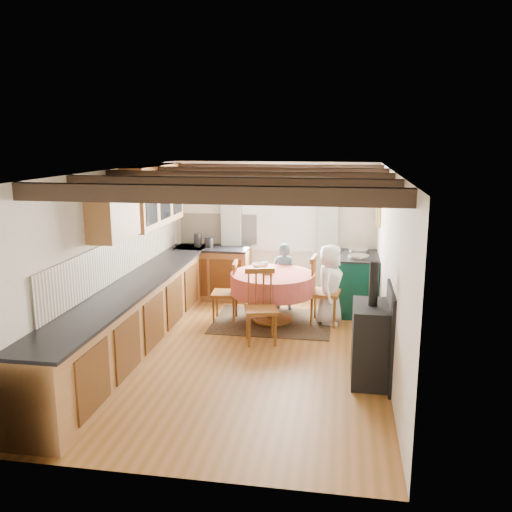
% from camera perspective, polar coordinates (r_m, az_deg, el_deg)
% --- Properties ---
extents(floor, '(3.60, 5.50, 0.00)m').
position_cam_1_polar(floor, '(7.29, -1.03, -10.21)').
color(floor, '#9E602E').
rests_on(floor, ground).
extents(ceiling, '(3.60, 5.50, 0.00)m').
position_cam_1_polar(ceiling, '(6.74, -1.11, 8.98)').
color(ceiling, white).
rests_on(ceiling, ground).
extents(wall_back, '(3.60, 0.00, 2.40)m').
position_cam_1_polar(wall_back, '(9.58, 1.89, 2.75)').
color(wall_back, silver).
rests_on(wall_back, ground).
extents(wall_front, '(3.60, 0.00, 2.40)m').
position_cam_1_polar(wall_front, '(4.36, -7.66, -9.23)').
color(wall_front, silver).
rests_on(wall_front, ground).
extents(wall_left, '(0.00, 5.50, 2.40)m').
position_cam_1_polar(wall_left, '(7.45, -14.82, -0.44)').
color(wall_left, silver).
rests_on(wall_left, ground).
extents(wall_right, '(0.00, 5.50, 2.40)m').
position_cam_1_polar(wall_right, '(6.84, 13.95, -1.52)').
color(wall_right, silver).
rests_on(wall_right, ground).
extents(beam_a, '(3.60, 0.16, 0.16)m').
position_cam_1_polar(beam_a, '(4.80, -5.44, 6.49)').
color(beam_a, black).
rests_on(beam_a, ceiling).
extents(beam_b, '(3.60, 0.16, 0.16)m').
position_cam_1_polar(beam_b, '(5.77, -2.91, 7.51)').
color(beam_b, black).
rests_on(beam_b, ceiling).
extents(beam_c, '(3.60, 0.16, 0.16)m').
position_cam_1_polar(beam_c, '(6.75, -1.11, 8.22)').
color(beam_c, black).
rests_on(beam_c, ceiling).
extents(beam_d, '(3.60, 0.16, 0.16)m').
position_cam_1_polar(beam_d, '(7.73, 0.24, 8.74)').
color(beam_d, black).
rests_on(beam_d, ceiling).
extents(beam_e, '(3.60, 0.16, 0.16)m').
position_cam_1_polar(beam_e, '(8.72, 1.29, 9.15)').
color(beam_e, black).
rests_on(beam_e, ceiling).
extents(splash_left, '(0.02, 4.50, 0.55)m').
position_cam_1_polar(splash_left, '(7.71, -13.79, 0.04)').
color(splash_left, beige).
rests_on(splash_left, wall_left).
extents(splash_back, '(1.40, 0.02, 0.55)m').
position_cam_1_polar(splash_back, '(9.74, -3.98, 2.88)').
color(splash_back, beige).
rests_on(splash_back, wall_back).
extents(base_cabinet_left, '(0.60, 5.30, 0.88)m').
position_cam_1_polar(base_cabinet_left, '(7.53, -12.41, -6.18)').
color(base_cabinet_left, '#A06E39').
rests_on(base_cabinet_left, floor).
extents(base_cabinet_back, '(1.30, 0.60, 0.88)m').
position_cam_1_polar(base_cabinet_back, '(9.64, -4.58, -1.84)').
color(base_cabinet_back, '#A06E39').
rests_on(base_cabinet_back, floor).
extents(worktop_left, '(0.64, 5.30, 0.04)m').
position_cam_1_polar(worktop_left, '(7.40, -12.43, -2.80)').
color(worktop_left, black).
rests_on(worktop_left, base_cabinet_left).
extents(worktop_back, '(1.30, 0.64, 0.04)m').
position_cam_1_polar(worktop_back, '(9.52, -4.66, 0.82)').
color(worktop_back, black).
rests_on(worktop_back, base_cabinet_back).
extents(wall_cabinet_glass, '(0.34, 1.80, 0.90)m').
position_cam_1_polar(wall_cabinet_glass, '(8.37, -10.70, 6.33)').
color(wall_cabinet_glass, '#A06E39').
rests_on(wall_cabinet_glass, wall_left).
extents(wall_cabinet_solid, '(0.34, 0.90, 0.70)m').
position_cam_1_polar(wall_cabinet_solid, '(6.99, -14.86, 4.57)').
color(wall_cabinet_solid, '#A06E39').
rests_on(wall_cabinet_solid, wall_left).
extents(window_frame, '(1.34, 0.03, 1.54)m').
position_cam_1_polar(window_frame, '(9.50, 2.49, 5.10)').
color(window_frame, white).
rests_on(window_frame, wall_back).
extents(window_pane, '(1.20, 0.01, 1.40)m').
position_cam_1_polar(window_pane, '(9.50, 2.50, 5.10)').
color(window_pane, white).
rests_on(window_pane, wall_back).
extents(curtain_left, '(0.35, 0.10, 2.10)m').
position_cam_1_polar(curtain_left, '(9.63, -2.63, 2.18)').
color(curtain_left, silver).
rests_on(curtain_left, wall_back).
extents(curtain_right, '(0.35, 0.10, 2.10)m').
position_cam_1_polar(curtain_right, '(9.43, 7.54, 1.87)').
color(curtain_right, silver).
rests_on(curtain_right, wall_back).
extents(curtain_rod, '(2.00, 0.03, 0.03)m').
position_cam_1_polar(curtain_rod, '(9.36, 2.46, 8.68)').
color(curtain_rod, black).
rests_on(curtain_rod, wall_back).
extents(wall_picture, '(0.04, 0.50, 0.60)m').
position_cam_1_polar(wall_picture, '(9.01, 12.81, 5.05)').
color(wall_picture, gold).
rests_on(wall_picture, wall_right).
extents(wall_plate, '(0.30, 0.02, 0.30)m').
position_cam_1_polar(wall_plate, '(9.41, 8.27, 5.53)').
color(wall_plate, silver).
rests_on(wall_plate, wall_back).
extents(rug, '(1.80, 1.40, 0.01)m').
position_cam_1_polar(rug, '(8.46, 1.73, -6.92)').
color(rug, black).
rests_on(rug, floor).
extents(dining_table, '(1.29, 1.29, 0.78)m').
position_cam_1_polar(dining_table, '(8.34, 1.75, -4.43)').
color(dining_table, '#B95B4C').
rests_on(dining_table, floor).
extents(chair_near, '(0.54, 0.56, 1.03)m').
position_cam_1_polar(chair_near, '(7.48, 0.54, -5.41)').
color(chair_near, brown).
rests_on(chair_near, floor).
extents(chair_left, '(0.45, 0.44, 0.95)m').
position_cam_1_polar(chair_left, '(8.40, -3.31, -3.73)').
color(chair_left, brown).
rests_on(chair_left, floor).
extents(chair_right, '(0.52, 0.50, 1.06)m').
position_cam_1_polar(chair_right, '(8.30, 7.31, -3.62)').
color(chair_right, brown).
rests_on(chair_right, floor).
extents(aga_range, '(0.68, 1.05, 0.96)m').
position_cam_1_polar(aga_range, '(9.00, 10.62, -2.78)').
color(aga_range, '#093125').
rests_on(aga_range, floor).
extents(cast_iron_stove, '(0.43, 0.72, 1.44)m').
position_cam_1_polar(cast_iron_stove, '(6.40, 12.14, -6.85)').
color(cast_iron_stove, black).
rests_on(cast_iron_stove, floor).
extents(child_far, '(0.45, 0.33, 1.13)m').
position_cam_1_polar(child_far, '(8.92, 2.98, -2.16)').
color(child_far, '#405C67').
rests_on(child_far, floor).
extents(child_right, '(0.49, 0.66, 1.23)m').
position_cam_1_polar(child_right, '(8.30, 7.80, -2.99)').
color(child_right, white).
rests_on(child_right, floor).
extents(bowl_a, '(0.27, 0.27, 0.05)m').
position_cam_1_polar(bowl_a, '(8.20, 1.28, -1.74)').
color(bowl_a, silver).
rests_on(bowl_a, dining_table).
extents(bowl_b, '(0.30, 0.30, 0.07)m').
position_cam_1_polar(bowl_b, '(8.58, 0.30, -1.04)').
color(bowl_b, silver).
rests_on(bowl_b, dining_table).
extents(cup, '(0.15, 0.15, 0.10)m').
position_cam_1_polar(cup, '(8.55, 1.02, -0.97)').
color(cup, silver).
rests_on(cup, dining_table).
extents(canister_tall, '(0.14, 0.14, 0.23)m').
position_cam_1_polar(canister_tall, '(9.56, -6.17, 1.67)').
color(canister_tall, '#262628').
rests_on(canister_tall, worktop_back).
extents(canister_wide, '(0.16, 0.16, 0.18)m').
position_cam_1_polar(canister_wide, '(9.51, -4.99, 1.47)').
color(canister_wide, '#262628').
rests_on(canister_wide, worktop_back).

